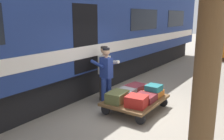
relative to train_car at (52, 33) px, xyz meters
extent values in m
plane|color=gray|center=(-3.56, 0.00, -2.06)|extent=(60.00, 60.00, 0.00)
cylinder|color=brown|center=(-5.66, 3.12, -0.36)|extent=(0.24, 0.24, 3.40)
cube|color=navy|center=(0.00, 0.00, 0.29)|extent=(3.00, 21.60, 2.90)
cube|color=black|center=(0.00, 0.00, -1.61)|extent=(2.55, 20.52, 0.90)
cube|color=silver|center=(-1.51, 0.00, -0.51)|extent=(0.03, 21.17, 0.36)
cube|color=black|center=(-1.51, -7.56, 0.39)|extent=(0.02, 2.38, 0.84)
cube|color=black|center=(-1.51, -3.78, 0.39)|extent=(0.02, 2.38, 0.84)
cube|color=black|center=(-1.45, 0.00, -0.11)|extent=(0.12, 1.10, 2.00)
cube|color=brown|center=(-3.12, -0.16, -1.75)|extent=(1.31, 1.79, 0.07)
cylinder|color=black|center=(-3.65, 0.55, -1.92)|extent=(0.27, 0.05, 0.27)
cylinder|color=black|center=(-2.60, 0.55, -1.92)|extent=(0.27, 0.05, 0.27)
cylinder|color=black|center=(-3.65, -0.88, -1.92)|extent=(0.27, 0.05, 0.27)
cylinder|color=black|center=(-2.60, -0.88, -1.92)|extent=(0.27, 0.05, 0.27)
cube|color=#9EA0A5|center=(-2.83, -0.16, -1.60)|extent=(0.48, 0.63, 0.24)
cube|color=maroon|center=(-2.83, -0.65, -1.60)|extent=(0.54, 0.66, 0.24)
cube|color=maroon|center=(-3.42, -0.16, -1.62)|extent=(0.54, 0.56, 0.19)
cube|color=brown|center=(-2.83, 0.33, -1.58)|extent=(0.50, 0.66, 0.28)
cube|color=#CC6B23|center=(-3.42, -0.65, -1.63)|extent=(0.48, 0.56, 0.17)
cube|color=#AD231E|center=(-3.42, 0.33, -1.57)|extent=(0.55, 0.51, 0.28)
cube|color=#1E666B|center=(-3.45, -0.63, -1.46)|extent=(0.41, 0.43, 0.17)
cylinder|color=navy|center=(-2.15, -0.22, -1.65)|extent=(0.16, 0.16, 0.82)
cylinder|color=navy|center=(-2.12, -0.03, -1.65)|extent=(0.16, 0.16, 0.82)
cube|color=navy|center=(-2.14, -0.13, -0.94)|extent=(0.40, 0.28, 0.60)
cylinder|color=tan|center=(-2.14, -0.13, -0.61)|extent=(0.09, 0.09, 0.06)
sphere|color=tan|center=(-2.14, -0.13, -0.47)|extent=(0.22, 0.22, 0.22)
cylinder|color=black|center=(-2.14, -0.13, -0.39)|extent=(0.21, 0.21, 0.06)
cylinder|color=navy|center=(-1.95, -0.33, -0.84)|extent=(0.54, 0.20, 0.21)
cylinder|color=navy|center=(-1.89, -0.01, -0.84)|extent=(0.54, 0.20, 0.21)
cylinder|color=#332D28|center=(-1.85, -0.29, -1.65)|extent=(0.16, 0.16, 0.82)
cylinder|color=#332D28|center=(-1.90, -0.48, -1.65)|extent=(0.16, 0.16, 0.82)
cube|color=silver|center=(-1.87, -0.38, -0.94)|extent=(0.40, 0.30, 0.60)
cylinder|color=tan|center=(-1.87, -0.38, -0.61)|extent=(0.09, 0.09, 0.06)
sphere|color=tan|center=(-1.87, -0.38, -0.47)|extent=(0.22, 0.22, 0.22)
cylinder|color=#332D28|center=(-1.87, -0.38, -0.39)|extent=(0.21, 0.21, 0.06)
cylinder|color=silver|center=(-2.05, -0.18, -0.84)|extent=(0.54, 0.22, 0.21)
cylinder|color=silver|center=(-2.12, -0.49, -0.84)|extent=(0.54, 0.22, 0.21)
cylinder|color=black|center=(-3.34, -9.72, -1.86)|extent=(0.12, 0.40, 0.40)
cylinder|color=black|center=(-3.34, -10.92, -1.86)|extent=(0.12, 0.40, 0.40)
camera|label=1|loc=(-6.15, 5.40, 0.57)|focal=38.12mm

